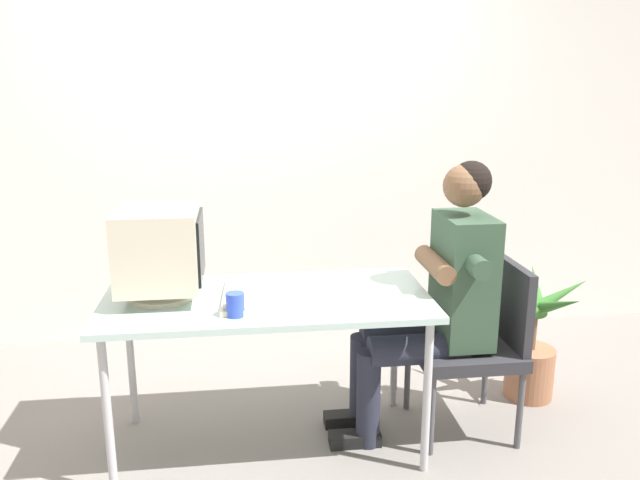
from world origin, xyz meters
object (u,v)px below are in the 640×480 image
at_px(desk, 267,308).
at_px(potted_plant, 532,343).
at_px(crt_monitor, 160,249).
at_px(desk_mug, 235,304).
at_px(person_seated, 439,294).
at_px(office_chair, 477,337).
at_px(keyboard, 244,295).

distance_m(desk, potted_plant, 1.48).
bearing_deg(crt_monitor, desk_mug, -38.52).
bearing_deg(desk_mug, potted_plant, 18.23).
height_order(crt_monitor, desk_mug, crt_monitor).
relative_size(desk, person_seated, 1.09).
bearing_deg(office_chair, keyboard, -177.56).
height_order(office_chair, person_seated, person_seated).
relative_size(desk, desk_mug, 14.56).
bearing_deg(desk_mug, desk, 57.28).
xyz_separation_m(desk, person_seated, (0.79, 0.03, 0.02)).
xyz_separation_m(keyboard, potted_plant, (1.51, 0.31, -0.44)).
bearing_deg(desk, person_seated, 2.48).
height_order(crt_monitor, potted_plant, crt_monitor).
height_order(person_seated, potted_plant, person_seated).
relative_size(keyboard, office_chair, 0.55).
bearing_deg(desk, keyboard, -173.12).
height_order(crt_monitor, office_chair, crt_monitor).
height_order(person_seated, desk_mug, person_seated).
relative_size(crt_monitor, desk_mug, 4.06).
bearing_deg(crt_monitor, potted_plant, 7.88).
distance_m(desk, keyboard, 0.13).
height_order(crt_monitor, keyboard, crt_monitor).
relative_size(desk, office_chair, 1.72).
height_order(desk, crt_monitor, crt_monitor).
bearing_deg(desk, potted_plant, 11.83).
bearing_deg(potted_plant, desk, -168.17).
relative_size(potted_plant, desk_mug, 7.80).
height_order(keyboard, office_chair, office_chair).
relative_size(person_seated, desk_mug, 13.32).
bearing_deg(person_seated, crt_monitor, 179.86).
bearing_deg(crt_monitor, keyboard, -8.08).
bearing_deg(keyboard, desk, 6.88).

